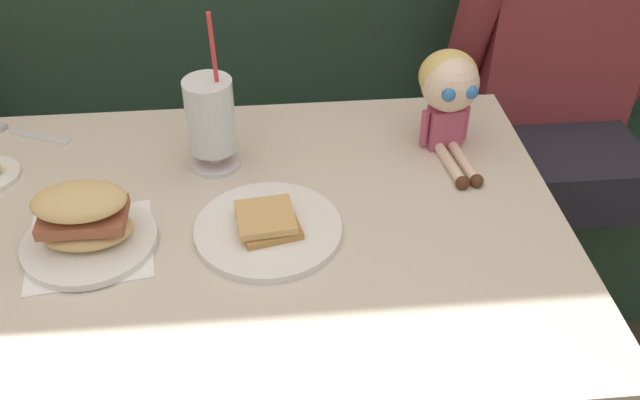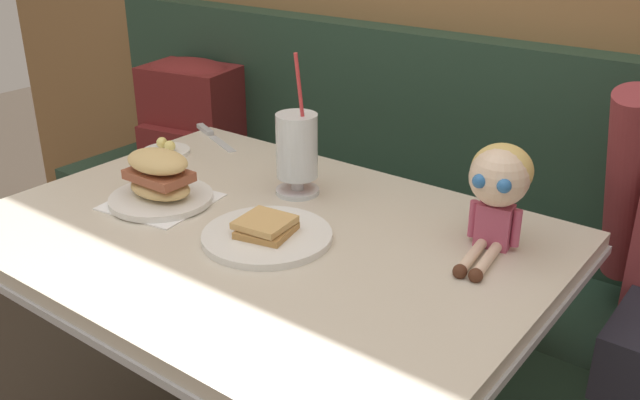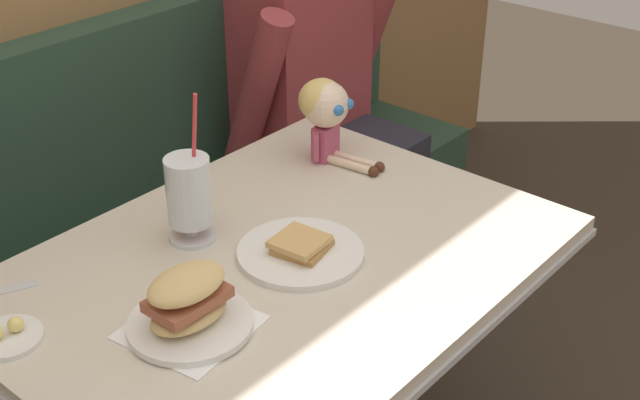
% 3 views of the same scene
% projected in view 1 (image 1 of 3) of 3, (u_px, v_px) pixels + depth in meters
% --- Properties ---
extents(booth_bench, '(2.60, 0.48, 1.00)m').
position_uv_depth(booth_bench, '(255.00, 193.00, 1.94)').
color(booth_bench, '#233D2D').
rests_on(booth_bench, ground).
extents(diner_table, '(1.11, 0.81, 0.74)m').
position_uv_depth(diner_table, '(255.00, 303.00, 1.32)').
color(diner_table, beige).
rests_on(diner_table, ground).
extents(toast_plate, '(0.25, 0.25, 0.04)m').
position_uv_depth(toast_plate, '(268.00, 228.00, 1.17)').
color(toast_plate, white).
rests_on(toast_plate, diner_table).
extents(milkshake_glass, '(0.10, 0.10, 0.32)m').
position_uv_depth(milkshake_glass, '(211.00, 120.00, 1.27)').
color(milkshake_glass, silver).
rests_on(milkshake_glass, diner_table).
extents(sandwich_plate, '(0.23, 0.23, 0.12)m').
position_uv_depth(sandwich_plate, '(85.00, 224.00, 1.12)').
color(sandwich_plate, white).
rests_on(sandwich_plate, diner_table).
extents(butter_knife, '(0.22, 0.11, 0.01)m').
position_uv_depth(butter_knife, '(2.00, 128.00, 1.43)').
color(butter_knife, silver).
rests_on(butter_knife, diner_table).
extents(seated_doll, '(0.12, 0.22, 0.20)m').
position_uv_depth(seated_doll, '(449.00, 88.00, 1.31)').
color(seated_doll, '#B74C6B').
rests_on(seated_doll, diner_table).
extents(diner_patron, '(0.55, 0.48, 0.81)m').
position_uv_depth(diner_patron, '(557.00, 53.00, 1.70)').
color(diner_patron, maroon).
rests_on(diner_patron, booth_bench).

